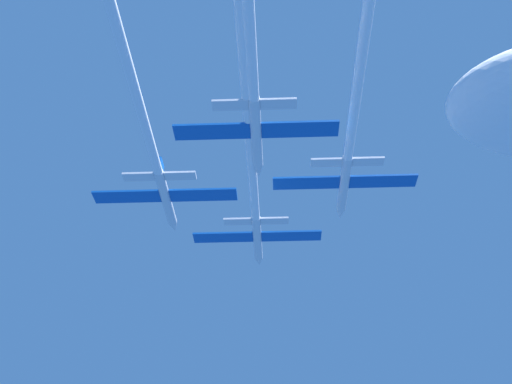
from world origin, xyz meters
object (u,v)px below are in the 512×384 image
object	(u,v)px
jet_right_wing	(358,86)
jet_slot	(249,13)
jet_lead	(252,170)
jet_left_wing	(143,119)

from	to	relation	value
jet_right_wing	jet_slot	distance (m)	17.00
jet_right_wing	jet_slot	xyz separation A→B (m)	(-12.03, -11.92, -1.48)
jet_lead	jet_left_wing	size ratio (longest dim) A/B	1.06
jet_left_wing	jet_lead	bearing A→B (deg)	42.52
jet_right_wing	jet_slot	bearing A→B (deg)	-135.26
jet_right_wing	jet_left_wing	bearing A→B (deg)	173.75
jet_left_wing	jet_slot	bearing A→B (deg)	-47.78
jet_lead	jet_slot	size ratio (longest dim) A/B	1.00
jet_lead	jet_left_wing	bearing A→B (deg)	-137.48
jet_lead	jet_slot	xyz separation A→B (m)	(0.85, -26.15, -0.48)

